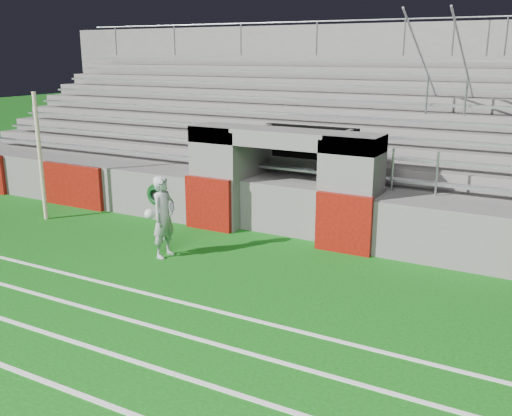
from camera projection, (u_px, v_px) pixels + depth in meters
The scene contains 5 objects.
ground at pixel (203, 282), 11.22m from camera, with size 90.00×90.00×0.00m, color #0D520E.
field_post at pixel (40, 157), 15.03m from camera, with size 0.11×0.11×3.40m, color beige.
stadium_structure at pixel (346, 149), 17.57m from camera, with size 26.00×8.48×5.42m.
goalkeeper_with_ball at pixel (164, 217), 12.39m from camera, with size 0.48×0.75×1.81m.
hose_coil at pixel (156, 195), 15.11m from camera, with size 0.60×0.15×0.60m.
Camera 1 is at (5.92, -8.66, 4.35)m, focal length 40.00 mm.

